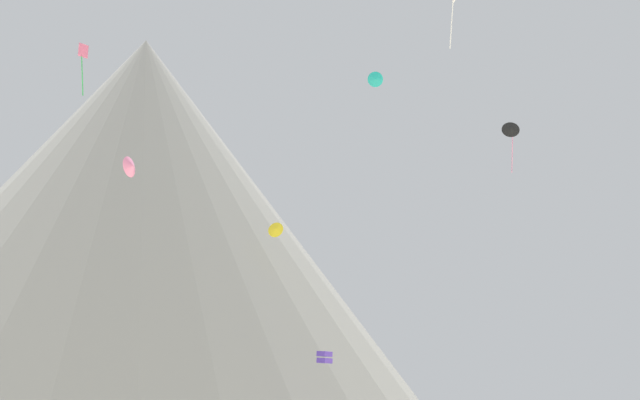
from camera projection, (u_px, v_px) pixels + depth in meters
rock_massif at (128, 252)px, 103.22m from camera, size 91.86×91.86×50.72m
kite_white_high at (452, 8)px, 69.21m from camera, size 0.55×0.70×4.96m
kite_yellow_mid at (275, 229)px, 84.58m from camera, size 1.60×1.06×1.53m
kite_indigo_low at (325, 357)px, 72.81m from camera, size 1.34×1.34×1.03m
kite_black_high at (511, 130)px, 94.65m from camera, size 2.01×1.07×5.76m
kite_pink_mid at (131, 166)px, 53.70m from camera, size 1.01×1.37×1.33m
kite_teal_high at (375, 79)px, 85.22m from camera, size 1.53×0.78×1.46m
kite_violet_low at (164, 335)px, 78.59m from camera, size 1.15×1.15×2.65m
kite_rainbow_high at (83, 58)px, 65.82m from camera, size 0.65×0.57×4.04m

